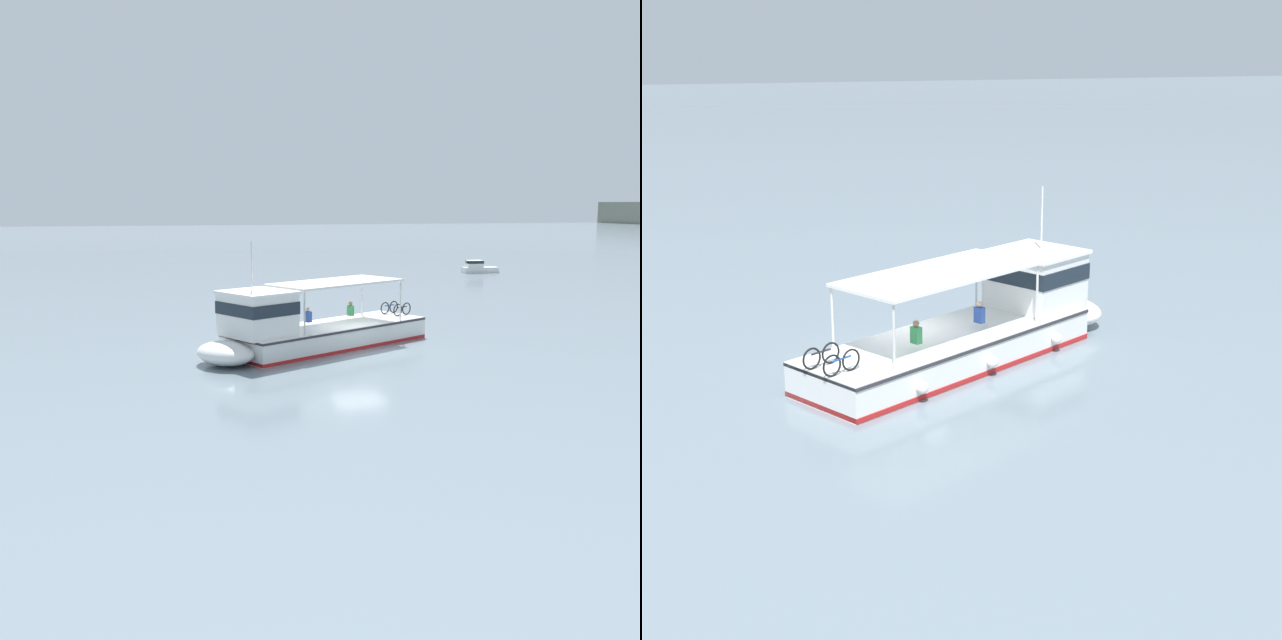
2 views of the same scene
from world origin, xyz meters
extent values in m
plane|color=slate|center=(0.00, 0.00, 0.00)|extent=(400.00, 400.00, 0.00)
cube|color=white|center=(-1.21, -1.21, 0.55)|extent=(8.07, 10.99, 1.10)
ellipsoid|color=white|center=(1.82, -6.62, 0.55)|extent=(3.64, 3.36, 1.01)
cube|color=red|center=(-1.21, -1.21, 0.10)|extent=(8.10, 11.01, 0.16)
cube|color=#2D2D33|center=(-1.21, -1.21, 1.02)|extent=(8.12, 11.02, 0.10)
cube|color=white|center=(0.94, -5.05, 2.05)|extent=(3.64, 3.60, 1.90)
cube|color=#19232D|center=(0.94, -5.05, 2.38)|extent=(3.72, 3.66, 0.56)
cube|color=white|center=(0.94, -5.05, 3.06)|extent=(3.86, 3.82, 0.12)
cube|color=white|center=(-1.43, -0.82, 3.15)|extent=(5.84, 7.28, 0.10)
cylinder|color=silver|center=(1.35, -2.99, 2.10)|extent=(0.08, 0.08, 2.00)
cylinder|color=silver|center=(-1.03, -4.32, 2.10)|extent=(0.08, 0.08, 2.00)
cylinder|color=silver|center=(-1.83, 2.68, 2.10)|extent=(0.08, 0.08, 2.00)
cylinder|color=silver|center=(-4.20, 1.35, 2.10)|extent=(0.08, 0.08, 2.00)
cylinder|color=silver|center=(1.09, -5.32, 4.22)|extent=(0.06, 0.06, 2.20)
sphere|color=white|center=(-1.10, -5.05, 0.50)|extent=(0.36, 0.36, 0.36)
sphere|color=white|center=(-2.71, -2.17, 0.50)|extent=(0.36, 0.36, 0.36)
sphere|color=white|center=(-4.23, 0.53, 0.50)|extent=(0.36, 0.36, 0.36)
torus|color=black|center=(-3.04, 2.98, 1.43)|extent=(0.37, 0.61, 0.66)
torus|color=black|center=(-3.38, 3.59, 1.43)|extent=(0.37, 0.61, 0.66)
cylinder|color=#232328|center=(-3.21, 3.28, 1.55)|extent=(0.39, 0.64, 0.06)
torus|color=black|center=(-3.82, 2.54, 1.43)|extent=(0.37, 0.61, 0.66)
torus|color=black|center=(-4.16, 3.15, 1.43)|extent=(0.37, 0.61, 0.66)
cylinder|color=#1E478C|center=(-3.99, 2.84, 1.55)|extent=(0.39, 0.64, 0.06)
cube|color=#338C4C|center=(-2.53, 0.25, 1.56)|extent=(0.39, 0.35, 0.52)
sphere|color=#9E7051|center=(-2.53, 0.25, 1.93)|extent=(0.20, 0.20, 0.20)
cube|color=#2D4CA5|center=(-1.04, -2.30, 1.56)|extent=(0.39, 0.35, 0.52)
sphere|color=beige|center=(-1.04, -2.30, 1.93)|extent=(0.20, 0.20, 0.20)
cube|color=white|center=(-35.09, 23.15, 0.28)|extent=(1.45, 3.65, 0.56)
cube|color=white|center=(-35.12, 22.52, 0.91)|extent=(1.11, 1.66, 0.70)
cube|color=#19232D|center=(-35.12, 22.52, 1.09)|extent=(1.13, 1.66, 0.28)
camera|label=1|loc=(33.15, -9.96, 7.00)|focal=41.32mm
camera|label=2|loc=(-29.28, 7.42, 10.28)|focal=53.50mm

